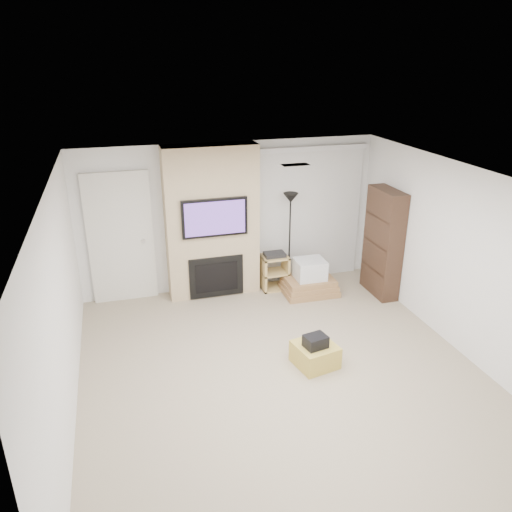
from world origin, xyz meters
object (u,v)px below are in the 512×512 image
object	(u,v)px
floor_lamp	(290,214)
av_stand	(274,270)
bookshelf	(383,243)
ottoman	(315,355)
box_stack	(309,280)

from	to	relation	value
floor_lamp	av_stand	bearing A→B (deg)	177.49
bookshelf	ottoman	bearing A→B (deg)	-137.98
av_stand	bookshelf	size ratio (longest dim) A/B	0.37
ottoman	box_stack	world-z (taller)	box_stack
ottoman	floor_lamp	world-z (taller)	floor_lamp
bookshelf	floor_lamp	bearing A→B (deg)	155.48
av_stand	bookshelf	bearing A→B (deg)	-21.39
ottoman	floor_lamp	xyz separation A→B (m)	(0.46, 2.32, 1.17)
floor_lamp	bookshelf	distance (m)	1.60
ottoman	box_stack	bearing A→B (deg)	70.25
ottoman	bookshelf	xyz separation A→B (m)	(1.87, 1.68, 0.75)
floor_lamp	box_stack	distance (m)	1.17
floor_lamp	box_stack	xyz separation A→B (m)	(0.26, -0.32, -1.10)
box_stack	bookshelf	distance (m)	1.37
av_stand	ottoman	bearing A→B (deg)	-94.98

